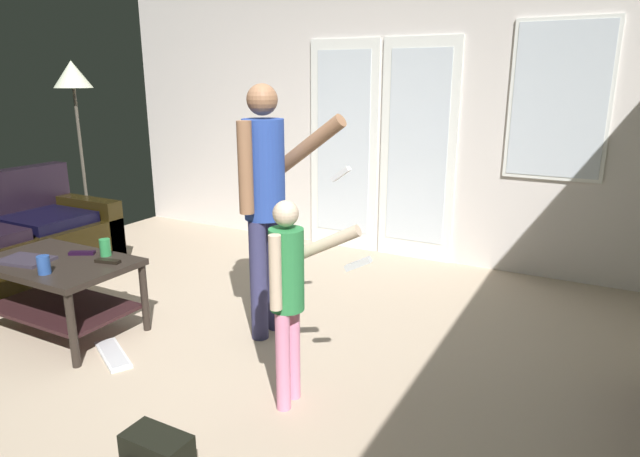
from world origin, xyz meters
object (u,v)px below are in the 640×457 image
object	(u,v)px
cup_near_edge	(44,265)
laptop_closed	(26,260)
person_child	(289,286)
dvd_remote_slim	(82,253)
loose_keyboard	(113,354)
tv_remote_black	(108,261)
coffee_table	(59,280)
floor_lamp	(74,86)
cup_by_laptop	(105,247)
person_adult	(266,191)

from	to	relation	value
cup_near_edge	laptop_closed	bearing A→B (deg)	164.05
person_child	dvd_remote_slim	world-z (taller)	person_child
loose_keyboard	laptop_closed	bearing A→B (deg)	-178.44
tv_remote_black	person_child	bearing A→B (deg)	-17.96
person_child	cup_near_edge	world-z (taller)	person_child
coffee_table	person_child	distance (m)	1.83
person_child	cup_near_edge	size ratio (longest dim) A/B	9.66
floor_lamp	dvd_remote_slim	world-z (taller)	floor_lamp
person_child	laptop_closed	size ratio (longest dim) A/B	3.41
person_child	coffee_table	bearing A→B (deg)	-179.85
floor_lamp	cup_near_edge	xyz separation A→B (m)	(1.60, -1.61, -1.03)
laptop_closed	cup_by_laptop	size ratio (longest dim) A/B	2.76
person_adult	cup_near_edge	size ratio (longest dim) A/B	14.37
loose_keyboard	laptop_closed	distance (m)	0.88
person_adult	loose_keyboard	bearing A→B (deg)	-133.12
person_child	tv_remote_black	xyz separation A→B (m)	(-1.46, 0.12, -0.14)
dvd_remote_slim	loose_keyboard	bearing A→B (deg)	-56.96
person_adult	laptop_closed	bearing A→B (deg)	-151.77
coffee_table	person_adult	xyz separation A→B (m)	(1.25, 0.64, 0.61)
loose_keyboard	dvd_remote_slim	bearing A→B (deg)	153.55
coffee_table	laptop_closed	world-z (taller)	laptop_closed
coffee_table	tv_remote_black	distance (m)	0.39
coffee_table	laptop_closed	distance (m)	0.24
tv_remote_black	dvd_remote_slim	bearing A→B (deg)	159.42
coffee_table	floor_lamp	world-z (taller)	floor_lamp
laptop_closed	person_adult	bearing A→B (deg)	17.37
person_child	laptop_closed	bearing A→B (deg)	-176.68
loose_keyboard	cup_near_edge	xyz separation A→B (m)	(-0.40, -0.11, 0.56)
person_adult	person_child	size ratio (longest dim) A/B	1.49
cup_by_laptop	tv_remote_black	world-z (taller)	cup_by_laptop
loose_keyboard	dvd_remote_slim	world-z (taller)	dvd_remote_slim
laptop_closed	dvd_remote_slim	size ratio (longest dim) A/B	1.91
floor_lamp	person_adult	bearing A→B (deg)	-15.96
cup_near_edge	cup_by_laptop	bearing A→B (deg)	83.70
coffee_table	person_adult	bearing A→B (deg)	27.36
tv_remote_black	person_adult	bearing A→B (deg)	16.50
coffee_table	cup_by_laptop	size ratio (longest dim) A/B	8.63
floor_lamp	cup_by_laptop	bearing A→B (deg)	-35.77
person_child	tv_remote_black	distance (m)	1.48
person_adult	dvd_remote_slim	distance (m)	1.38
coffee_table	cup_near_edge	size ratio (longest dim) A/B	8.84
floor_lamp	cup_by_laptop	distance (m)	2.28
coffee_table	cup_near_edge	distance (m)	0.32
tv_remote_black	dvd_remote_slim	xyz separation A→B (m)	(-0.29, 0.04, 0.00)
loose_keyboard	tv_remote_black	distance (m)	0.60
laptop_closed	dvd_remote_slim	xyz separation A→B (m)	(0.20, 0.28, 0.00)
person_child	cup_by_laptop	world-z (taller)	person_child
person_adult	cup_by_laptop	xyz separation A→B (m)	(-1.04, -0.42, -0.42)
person_adult	tv_remote_black	xyz separation A→B (m)	(-0.91, -0.52, -0.46)
floor_lamp	tv_remote_black	xyz separation A→B (m)	(1.78, -1.29, -1.08)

